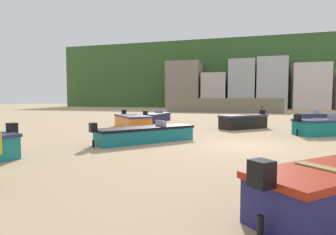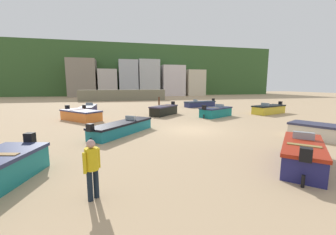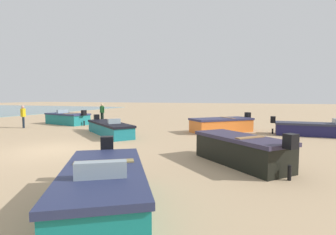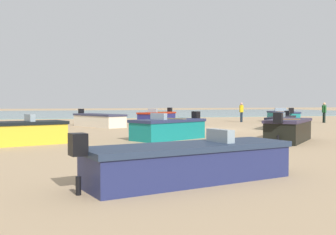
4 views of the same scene
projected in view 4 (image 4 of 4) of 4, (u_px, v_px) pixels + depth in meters
ground_plane at (215, 130)px, 24.02m from camera, size 160.00×160.00×0.00m
tidal_water at (122, 113)px, 58.69m from camera, size 80.00×36.00×0.06m
boat_black_0 at (289, 130)px, 16.74m from camera, size 3.39×3.43×1.27m
boat_teal_1 at (168, 129)px, 17.75m from camera, size 3.77×3.03×1.22m
boat_teal_2 at (283, 117)px, 32.51m from camera, size 2.54×4.22×1.21m
boat_yellow_3 at (11, 133)px, 15.34m from camera, size 4.42×2.78×1.22m
boat_cream_6 at (99, 120)px, 26.75m from camera, size 3.32×4.49×1.18m
boat_navy_7 at (157, 118)px, 30.35m from camera, size 3.55×3.58×1.21m
boat_teal_8 at (281, 122)px, 25.30m from camera, size 4.11×4.59×1.06m
boat_navy_9 at (190, 162)px, 8.33m from camera, size 4.87×2.47×1.11m
beach_walker_foreground at (324, 111)px, 31.86m from camera, size 0.41×0.54×1.62m
beach_walker_distant at (241, 111)px, 32.91m from camera, size 0.48×0.48×1.62m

